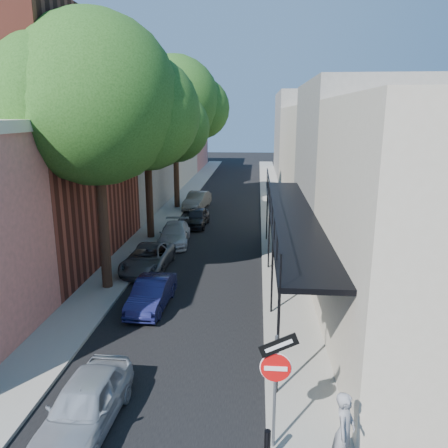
% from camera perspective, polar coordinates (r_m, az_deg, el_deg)
% --- Properties ---
extents(road_surface, '(6.00, 64.00, 0.01)m').
position_cam_1_polar(road_surface, '(38.32, 0.29, 2.97)').
color(road_surface, black).
rests_on(road_surface, ground).
extents(sidewalk_left, '(2.00, 64.00, 0.12)m').
position_cam_1_polar(sidewalk_left, '(38.79, -5.62, 3.12)').
color(sidewalk_left, gray).
rests_on(sidewalk_left, ground).
extents(sidewalk_right, '(2.00, 64.00, 0.12)m').
position_cam_1_polar(sidewalk_right, '(38.24, 6.29, 2.94)').
color(sidewalk_right, gray).
rests_on(sidewalk_right, ground).
extents(buildings_left, '(10.10, 59.10, 12.00)m').
position_cam_1_polar(buildings_left, '(38.26, -14.09, 9.99)').
color(buildings_left, '#DE7D72').
rests_on(buildings_left, ground).
extents(buildings_right, '(9.80, 55.00, 10.00)m').
position_cam_1_polar(buildings_right, '(37.63, 14.21, 9.13)').
color(buildings_right, beige).
rests_on(buildings_right, ground).
extents(sign_post, '(0.89, 0.17, 2.99)m').
position_cam_1_polar(sign_post, '(10.08, 6.80, -18.67)').
color(sign_post, '#595B60').
rests_on(sign_post, ground).
extents(bollard, '(0.14, 0.14, 0.80)m').
position_cam_1_polar(bollard, '(10.61, 5.68, -26.96)').
color(bollard, black).
rests_on(bollard, sidewalk_right).
extents(oak_near, '(7.48, 6.80, 11.42)m').
position_cam_1_polar(oak_near, '(18.75, -14.94, 14.95)').
color(oak_near, black).
rests_on(oak_near, ground).
extents(oak_mid, '(6.60, 6.00, 10.20)m').
position_cam_1_polar(oak_mid, '(26.43, -9.19, 13.11)').
color(oak_mid, black).
rests_on(oak_mid, ground).
extents(oak_far, '(7.70, 7.00, 11.90)m').
position_cam_1_polar(oak_far, '(35.28, -5.67, 15.41)').
color(oak_far, black).
rests_on(oak_far, ground).
extents(parked_car_a, '(1.63, 3.78, 1.27)m').
position_cam_1_polar(parked_car_a, '(11.95, -17.70, -21.53)').
color(parked_car_a, '#959CA5').
rests_on(parked_car_a, ground).
extents(parked_car_b, '(1.40, 3.62, 1.17)m').
position_cam_1_polar(parked_car_b, '(17.67, -9.43, -8.98)').
color(parked_car_b, '#171949').
rests_on(parked_car_b, ground).
extents(parked_car_c, '(2.11, 4.36, 1.19)m').
position_cam_1_polar(parked_car_c, '(21.78, -9.90, -4.44)').
color(parked_car_c, '#53555A').
rests_on(parked_car_c, ground).
extents(parked_car_d, '(2.06, 4.29, 1.21)m').
position_cam_1_polar(parked_car_d, '(25.90, -6.47, -1.28)').
color(parked_car_d, '#BBBBC0').
rests_on(parked_car_d, ground).
extents(parked_car_e, '(1.58, 3.67, 1.24)m').
position_cam_1_polar(parked_car_e, '(29.79, -3.61, 0.86)').
color(parked_car_e, black).
rests_on(parked_car_e, ground).
extents(parked_car_f, '(1.96, 4.24, 1.35)m').
position_cam_1_polar(parked_car_f, '(35.39, -3.53, 3.10)').
color(parked_car_f, gray).
rests_on(parked_car_f, ground).
extents(pedestrian, '(0.65, 0.77, 1.78)m').
position_cam_1_polar(pedestrian, '(10.46, 15.44, -24.63)').
color(pedestrian, gray).
rests_on(pedestrian, sidewalk_right).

